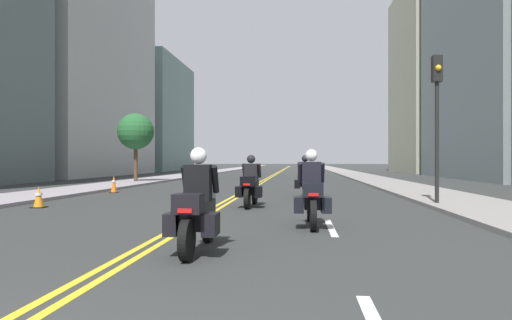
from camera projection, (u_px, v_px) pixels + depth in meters
ground_plane at (277, 173)px, 49.54m from camera, size 264.00×264.00×0.00m
sidewalk_left at (209, 172)px, 50.28m from camera, size 2.95×144.00×0.12m
sidewalk_right at (348, 173)px, 48.79m from camera, size 2.95×144.00×0.12m
centreline_yellow_inner at (276, 173)px, 49.55m from camera, size 0.12×132.00×0.01m
centreline_yellow_outer at (278, 173)px, 49.53m from camera, size 0.12×132.00×0.01m
lane_dashes_white at (309, 181)px, 30.33m from camera, size 0.14×56.40×0.01m
building_left_1 at (81, 46)px, 42.34m from camera, size 7.93×19.45×24.37m
building_left_2 at (153, 116)px, 63.01m from camera, size 7.76×16.37×15.34m
building_right_2 at (437, 80)px, 51.86m from camera, size 8.28×14.29×21.52m
motorcycle_0 at (197, 210)px, 6.88m from camera, size 0.76×2.10×1.61m
motorcycle_1 at (312, 195)px, 9.53m from camera, size 0.77×2.16×1.65m
motorcycle_2 at (251, 186)px, 13.61m from camera, size 0.78×2.20×1.58m
motorcycle_3 at (305, 180)px, 17.44m from camera, size 0.78×2.22×1.62m
traffic_cone_0 at (39, 197)px, 13.36m from camera, size 0.37×0.37×0.64m
traffic_cone_1 at (114, 184)px, 19.51m from camera, size 0.31×0.31×0.79m
traffic_light_near at (437, 102)px, 13.64m from camera, size 0.28×0.38×4.60m
street_tree_0 at (136, 132)px, 27.95m from camera, size 2.25×2.25×4.35m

